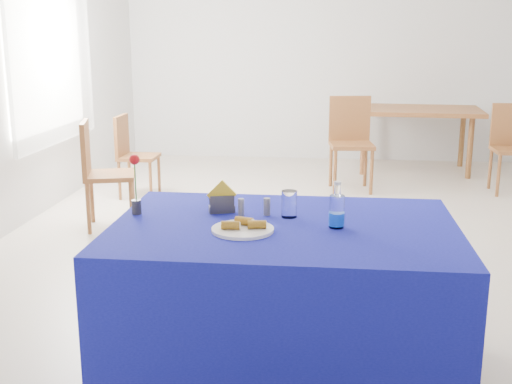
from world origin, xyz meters
TOP-DOWN VIEW (x-y plane):
  - floor at (0.00, 0.00)m, footprint 7.00×7.00m
  - room_shell at (0.00, 0.00)m, footprint 7.00×7.00m
  - window_pane at (-2.47, 0.80)m, footprint 0.04×1.50m
  - curtain at (-2.40, 0.80)m, footprint 0.04×1.75m
  - plate at (-0.25, -2.24)m, footprint 0.28×0.28m
  - drinking_glass at (-0.06, -1.99)m, footprint 0.08×0.08m
  - salt_shaker at (-0.29, -1.99)m, footprint 0.03×0.03m
  - pepper_shaker at (-0.16, -1.96)m, footprint 0.03×0.03m
  - blue_table at (-0.07, -2.11)m, footprint 1.60×1.10m
  - water_bottle at (0.17, -2.13)m, footprint 0.07×0.07m
  - napkin_holder at (-0.39, -1.94)m, footprint 0.15×0.09m
  - rose_vase at (-0.80, -2.02)m, footprint 0.05×0.05m
  - oak_table at (1.16, 2.85)m, footprint 1.56×1.06m
  - chair_bg_left at (0.36, 1.82)m, footprint 0.48×0.48m
  - chair_bg_right at (2.03, 1.88)m, footprint 0.41×0.41m
  - chair_win_a at (-1.78, 0.14)m, footprint 0.51×0.51m
  - chair_win_b at (-1.84, 1.23)m, footprint 0.37×0.37m
  - banana_pieces at (-0.24, -2.23)m, footprint 0.20×0.12m

SIDE VIEW (x-z plane):
  - floor at x=0.00m, z-range 0.00..0.00m
  - blue_table at x=-0.07m, z-range 0.00..0.76m
  - chair_win_b at x=-1.84m, z-range 0.06..0.89m
  - chair_bg_right at x=2.03m, z-range 0.07..0.99m
  - chair_win_a at x=-1.78m, z-range 0.07..0.99m
  - chair_bg_left at x=0.36m, z-range 0.08..1.06m
  - oak_table at x=1.16m, z-range 0.30..1.06m
  - plate at x=-0.25m, z-range 0.76..0.77m
  - banana_pieces at x=-0.24m, z-range 0.78..0.81m
  - salt_shaker at x=-0.29m, z-range 0.76..0.84m
  - pepper_shaker at x=-0.16m, z-range 0.76..0.84m
  - napkin_holder at x=-0.39m, z-range 0.73..0.89m
  - drinking_glass at x=-0.06m, z-range 0.76..0.89m
  - water_bottle at x=0.17m, z-range 0.72..0.94m
  - rose_vase at x=-0.80m, z-range 0.76..1.05m
  - window_pane at x=-2.47m, z-range 0.75..2.35m
  - curtain at x=-2.40m, z-range 0.62..2.48m
  - room_shell at x=0.00m, z-range -1.75..5.25m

